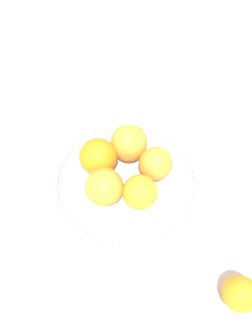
{
  "coord_description": "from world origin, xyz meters",
  "views": [
    {
      "loc": [
        -0.22,
        0.29,
        0.63
      ],
      "look_at": [
        0.0,
        0.0,
        0.07
      ],
      "focal_mm": 35.0,
      "sensor_mm": 36.0,
      "label": 1
    }
  ],
  "objects": [
    {
      "name": "stray_orange",
      "position": [
        -0.3,
        0.07,
        0.03
      ],
      "size": [
        0.06,
        0.06,
        0.06
      ],
      "primitive_type": "sphere",
      "color": "orange",
      "rests_on": "ground_plane"
    },
    {
      "name": "ground_plane",
      "position": [
        0.0,
        0.0,
        0.0
      ],
      "size": [
        4.0,
        4.0,
        0.0
      ],
      "primitive_type": "plane",
      "color": "beige"
    },
    {
      "name": "orange_pile",
      "position": [
        0.01,
        0.0,
        0.07
      ],
      "size": [
        0.19,
        0.2,
        0.08
      ],
      "color": "orange",
      "rests_on": "fruit_bowl"
    },
    {
      "name": "fruit_bowl",
      "position": [
        0.0,
        0.0,
        0.01
      ],
      "size": [
        0.33,
        0.33,
        0.03
      ],
      "color": "silver",
      "rests_on": "ground_plane"
    }
  ]
}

